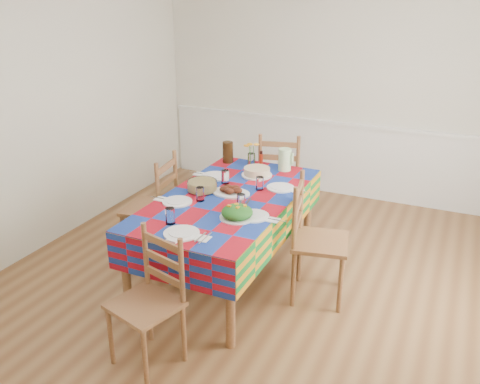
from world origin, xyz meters
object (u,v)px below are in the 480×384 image
meat_platter (231,191)px  chair_left (154,208)px  chair_near (150,302)px  chair_far (280,179)px  tea_pitcher (228,152)px  chair_right (315,241)px  dining_table (229,205)px  green_pitcher (285,160)px

meat_platter → chair_left: chair_left is taller
chair_near → chair_far: chair_far is taller
tea_pitcher → chair_right: size_ratio=0.21×
chair_near → meat_platter: bearing=106.5°
chair_far → dining_table: bearing=75.9°
green_pitcher → chair_right: chair_right is taller
green_pitcher → tea_pitcher: size_ratio=1.01×
tea_pitcher → chair_left: (-0.38, -0.81, -0.37)m
dining_table → chair_left: 0.80m
chair_near → green_pitcher: bearing=100.4°
tea_pitcher → green_pitcher: bearing=1.1°
meat_platter → chair_right: chair_right is taller
chair_near → chair_left: chair_left is taller
chair_left → chair_near: bearing=24.3°
meat_platter → chair_right: bearing=-5.1°
dining_table → chair_right: bearing=-0.7°
dining_table → chair_far: bearing=89.5°
chair_right → chair_far: bearing=20.5°
dining_table → chair_far: 1.25m
chair_left → chair_right: chair_right is taller
chair_near → chair_left: size_ratio=0.92×
chair_far → chair_near: bearing=76.4°
chair_far → tea_pitcher: bearing=31.3°
green_pitcher → tea_pitcher: (-0.61, -0.01, -0.00)m
dining_table → chair_right: 0.80m
tea_pitcher → chair_far: (0.42, 0.42, -0.36)m
meat_platter → chair_near: size_ratio=0.36×
tea_pitcher → meat_platter: bearing=-62.3°
chair_right → green_pitcher: bearing=23.2°
dining_table → chair_far: chair_far is taller
dining_table → chair_near: size_ratio=2.08×
chair_far → chair_right: 1.46m
tea_pitcher → chair_right: 1.49m
chair_left → chair_right: (1.56, -0.02, 0.01)m
chair_near → chair_left: (-0.79, 1.25, 0.04)m
dining_table → chair_near: (0.01, -1.24, -0.21)m
chair_far → chair_left: 1.46m
dining_table → green_pitcher: bearing=76.3°
meat_platter → chair_near: chair_near is taller
dining_table → tea_pitcher: 0.94m
meat_platter → tea_pitcher: size_ratio=1.59×
chair_left → tea_pitcher: bearing=147.1°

